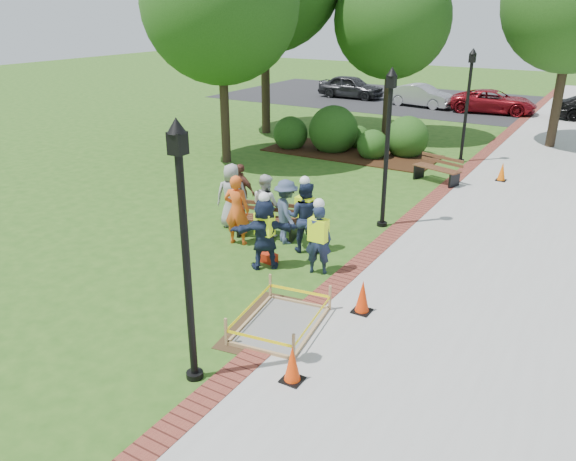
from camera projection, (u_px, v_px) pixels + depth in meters
The scene contains 34 objects.
ground at pixel (240, 286), 12.19m from camera, with size 100.00×100.00×0.00m, color #285116.
sidewalk at pixel (553, 198), 17.73m from camera, with size 6.00×60.00×0.02m, color #9E9E99.
brick_edging at pixel (451, 183), 19.29m from camera, with size 0.50×60.00×0.03m, color maroon.
mulch_bed at pixel (351, 153), 23.16m from camera, with size 7.00×3.00×0.05m, color #381E0F.
parking_lot at pixel (503, 108), 33.64m from camera, with size 36.00×12.00×0.01m, color black.
wet_concrete_pad at pixel (281, 316), 10.57m from camera, with size 2.01×2.52×0.55m.
bench_near at pixel (267, 227), 14.70m from camera, with size 1.73×0.95×0.89m.
bench_far at pixel (436, 175), 19.25m from camera, with size 1.75×1.03×0.90m.
cone_front at pixel (292, 365), 8.98m from camera, with size 0.34×0.34×0.67m.
cone_back at pixel (362, 297), 11.03m from camera, with size 0.36×0.36×0.70m.
cone_far at pixel (502, 172), 19.41m from camera, with size 0.34×0.34×0.66m.
toolbox at pixel (268, 258), 13.31m from camera, with size 0.44×0.24×0.22m, color #B1240D.
lamp_near at pixel (185, 238), 8.29m from camera, with size 0.28×0.28×4.26m.
lamp_mid at pixel (388, 137), 14.64m from camera, with size 0.28×0.28×4.26m.
lamp_far at pixel (468, 97), 21.00m from camera, with size 0.28×0.28×4.26m.
tree_left at pixel (220, 4), 19.82m from camera, with size 5.63×5.63×8.56m.
tree_back at pixel (392, 20), 23.88m from camera, with size 4.98×4.98×7.63m.
tree_right at pixel (575, 1), 22.13m from camera, with size 5.61×5.61×8.67m.
shrub_a at pixel (290, 148), 24.06m from camera, with size 1.46×1.46×1.46m, color #1C4213.
shrub_b at pixel (333, 151), 23.61m from camera, with size 2.04×2.04×2.04m, color #1C4213.
shrub_c at pixel (372, 158), 22.49m from camera, with size 1.23×1.23×1.23m, color #1C4213.
shrub_d at pixel (406, 156), 22.85m from camera, with size 1.73×1.73×1.73m, color #1C4213.
shrub_e at pixel (357, 148), 24.13m from camera, with size 1.03×1.03×1.03m, color #1C4213.
casual_person_a at pixel (232, 196), 15.22m from camera, with size 0.67×0.59×1.76m.
casual_person_b at pixel (237, 210), 14.07m from camera, with size 0.65×0.50×1.81m.
casual_person_c at pixel (266, 205), 14.69m from camera, with size 0.61×0.49×1.64m.
casual_person_d at pixel (241, 192), 15.74m from camera, with size 0.53×0.36×1.61m.
casual_person_e at pixel (286, 212), 14.16m from camera, with size 0.63×0.61×1.66m.
hivis_worker_a at pixel (265, 231), 12.75m from camera, with size 0.64×0.61×1.84m.
hivis_worker_b at pixel (318, 236), 12.50m from camera, with size 0.61×0.50×1.78m.
hivis_worker_c at pixel (304, 215), 13.62m from camera, with size 0.64×0.50×1.93m.
parked_car_a at pixel (351, 98), 37.17m from camera, with size 4.90×2.13×1.60m, color #242427.
parked_car_b at pixel (421, 107), 33.95m from camera, with size 4.37×1.90×1.43m, color #9C9BA0.
parked_car_c at pixel (492, 113), 31.97m from camera, with size 4.29×1.86×1.40m, color maroon.
Camera 1 is at (6.52, -8.76, 5.66)m, focal length 35.00 mm.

